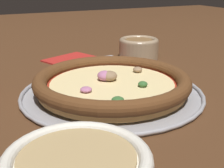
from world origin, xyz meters
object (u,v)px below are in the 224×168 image
(pizza_tray, at_px, (112,93))
(fork, at_px, (84,59))
(bowl_far, at_px, (139,47))
(pizza, at_px, (112,82))
(napkin, at_px, (77,60))

(pizza_tray, relative_size, fork, 2.17)
(bowl_far, bearing_deg, pizza, 139.74)
(napkin, distance_m, fork, 0.02)
(bowl_far, bearing_deg, fork, 71.24)
(napkin, bearing_deg, bowl_far, -104.40)
(pizza, distance_m, bowl_far, 0.30)
(pizza, height_order, fork, pizza)
(pizza_tray, xyz_separation_m, pizza, (-0.00, 0.00, 0.02))
(fork, bearing_deg, napkin, 12.10)
(bowl_far, relative_size, fork, 0.67)
(pizza, relative_size, bowl_far, 2.78)
(napkin, relative_size, fork, 1.16)
(pizza, bearing_deg, fork, -9.26)
(napkin, bearing_deg, pizza_tray, 175.09)
(bowl_far, xyz_separation_m, napkin, (0.04, 0.17, -0.03))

